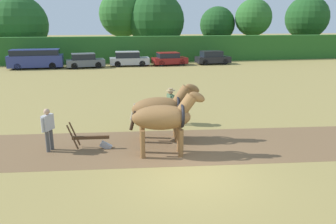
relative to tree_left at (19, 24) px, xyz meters
The scene contains 19 objects.
ground_plane 37.67m from the tree_left, 70.14° to the right, with size 240.00×240.00×0.00m, color #998447.
plowed_furrow_strip 33.03m from the tree_left, 78.04° to the right, with size 35.70×3.79×0.01m, color brown.
hedgerow 13.84m from the tree_left, 20.10° to the right, with size 70.08×1.55×3.05m, color #286023.
tree_left is the anchor object (origin of this frame).
tree_center_left 12.94m from the tree_left, ahead, with size 6.13×6.13×8.80m.
tree_center 17.18m from the tree_left, ahead, with size 7.50×7.50×8.61m.
tree_center_right 26.41m from the tree_left, ahead, with size 5.03×5.03×6.86m.
tree_right 30.73m from the tree_left, ahead, with size 5.07×5.07×7.82m.
tree_far_right 39.65m from the tree_left, ahead, with size 6.25×6.25×8.43m.
draft_horse_lead_left 35.66m from the tree_left, 70.04° to the right, with size 2.75×1.15×2.41m.
draft_horse_lead_right 34.25m from the tree_left, 68.85° to the right, with size 2.87×1.24×2.39m.
plow 33.97m from the tree_left, 73.46° to the right, with size 1.65×0.50×1.13m.
farmer_at_plow 33.39m from the tree_left, 76.12° to the right, with size 0.42×0.58×1.64m.
farmer_beside_team 32.73m from the tree_left, 66.33° to the right, with size 0.43×0.66×1.73m.
parked_van 9.42m from the tree_left, 69.29° to the right, with size 5.47×2.26×1.98m.
parked_car_left 12.36m from the tree_left, 47.00° to the right, with size 4.14×2.34×1.52m.
parked_car_center_left 15.47m from the tree_left, 32.11° to the right, with size 4.29×1.83×1.58m.
parked_car_center 19.42m from the tree_left, 25.40° to the right, with size 3.99×2.23×1.43m.
parked_car_center_right 24.02m from the tree_left, 20.17° to the right, with size 3.95×1.92×1.51m.
Camera 1 is at (-2.55, -9.19, 4.68)m, focal length 35.00 mm.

